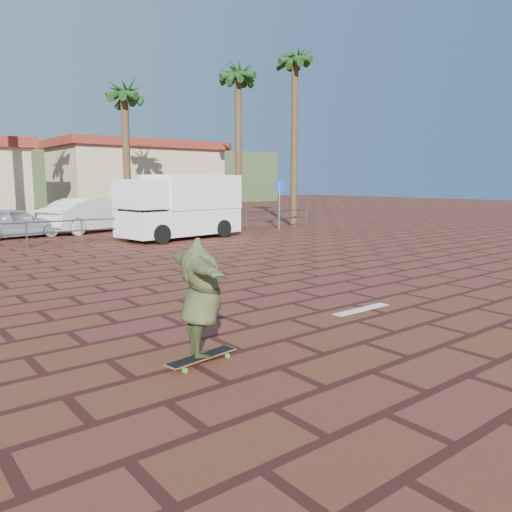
# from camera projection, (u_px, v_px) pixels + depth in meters

# --- Properties ---
(ground) EXTENTS (120.00, 120.00, 0.00)m
(ground) POSITION_uv_depth(u_px,v_px,m) (292.00, 303.00, 10.01)
(ground) COLOR maroon
(ground) RESTS_ON ground
(paint_stripe) EXTENTS (1.40, 0.22, 0.01)m
(paint_stripe) POSITION_uv_depth(u_px,v_px,m) (362.00, 309.00, 9.51)
(paint_stripe) COLOR white
(paint_stripe) RESTS_ON ground
(guardrail) EXTENTS (24.06, 0.06, 1.00)m
(guardrail) POSITION_uv_depth(u_px,v_px,m) (82.00, 227.00, 19.22)
(guardrail) COLOR #47494F
(guardrail) RESTS_ON ground
(palm_center) EXTENTS (2.40, 2.40, 7.75)m
(palm_center) POSITION_uv_depth(u_px,v_px,m) (124.00, 96.00, 23.24)
(palm_center) COLOR brown
(palm_center) RESTS_ON ground
(palm_right) EXTENTS (2.40, 2.40, 9.05)m
(palm_right) POSITION_uv_depth(u_px,v_px,m) (238.00, 79.00, 25.27)
(palm_right) COLOR brown
(palm_right) RESTS_ON ground
(palm_far_right) EXTENTS (2.40, 2.40, 10.05)m
(palm_far_right) POSITION_uv_depth(u_px,v_px,m) (295.00, 65.00, 26.20)
(palm_far_right) COLOR brown
(palm_far_right) RESTS_ON ground
(building_east) EXTENTS (10.60, 6.60, 5.00)m
(building_east) POSITION_uv_depth(u_px,v_px,m) (137.00, 180.00, 33.16)
(building_east) COLOR beige
(building_east) RESTS_ON ground
(longboard) EXTENTS (1.10, 0.38, 0.11)m
(longboard) POSITION_uv_depth(u_px,v_px,m) (202.00, 357.00, 6.68)
(longboard) COLOR olive
(longboard) RESTS_ON ground
(skateboarder) EXTENTS (0.98, 2.03, 1.60)m
(skateboarder) POSITION_uv_depth(u_px,v_px,m) (201.00, 298.00, 6.56)
(skateboarder) COLOR #444927
(skateboarder) RESTS_ON longboard
(campervan) EXTENTS (5.46, 2.90, 2.70)m
(campervan) POSITION_uv_depth(u_px,v_px,m) (181.00, 205.00, 21.23)
(campervan) COLOR white
(campervan) RESTS_ON ground
(car_silver) EXTENTS (4.04, 1.91, 1.34)m
(car_silver) POSITION_uv_depth(u_px,v_px,m) (15.00, 223.00, 21.41)
(car_silver) COLOR #ACAEB4
(car_silver) RESTS_ON ground
(car_white) EXTENTS (5.31, 3.39, 1.65)m
(car_white) POSITION_uv_depth(u_px,v_px,m) (92.00, 215.00, 23.97)
(car_white) COLOR white
(car_white) RESTS_ON ground
(street_sign) EXTENTS (0.48, 0.20, 2.42)m
(street_sign) POSITION_uv_depth(u_px,v_px,m) (279.00, 196.00, 25.27)
(street_sign) COLOR gray
(street_sign) RESTS_ON ground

